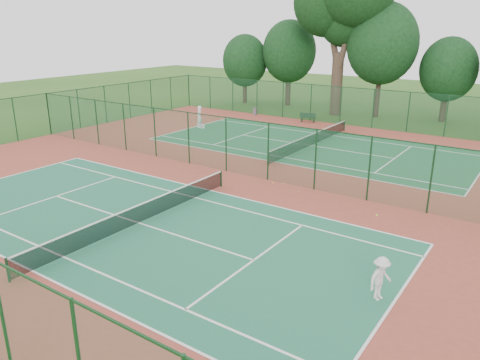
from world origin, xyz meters
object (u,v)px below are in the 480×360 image
bench (308,117)px  kit_bag (201,126)px  player_far (199,117)px  player_near (381,278)px  trash_bin (255,111)px  big_tree (344,1)px

bench → kit_bag: size_ratio=1.72×
player_far → bench: bearing=116.0°
player_near → trash_bin: size_ratio=2.02×
player_far → big_tree: size_ratio=0.13×
kit_bag → player_near: bearing=-17.4°
player_far → kit_bag: bearing=70.2°
big_tree → player_near: bearing=-64.2°
trash_bin → kit_bag: bearing=-94.8°
big_tree → player_far: bearing=-119.8°
big_tree → bench: bearing=-95.9°
trash_bin → kit_bag: (-0.67, -7.95, -0.22)m
bench → kit_bag: 10.31m
bench → player_near: bearing=-72.7°
player_near → kit_bag: player_near is taller
player_near → trash_bin: player_near is taller
trash_bin → big_tree: big_tree is taller
player_near → bench: (-15.77, 25.94, -0.32)m
player_near → big_tree: big_tree is taller
kit_bag → trash_bin: bearing=106.7°
player_near → player_far: (-22.77, 18.22, 0.19)m
player_far → trash_bin: (0.82, 7.95, -0.60)m
kit_bag → big_tree: size_ratio=0.06×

